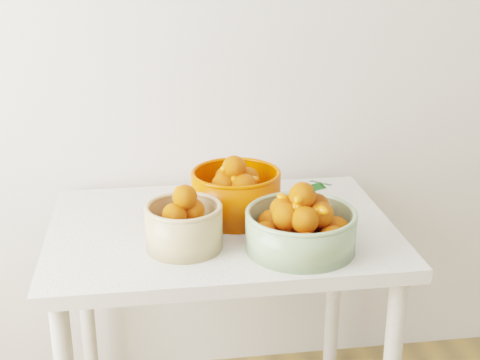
% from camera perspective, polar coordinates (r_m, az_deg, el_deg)
% --- Properties ---
extents(table, '(1.00, 0.70, 0.75)m').
position_cam_1_polar(table, '(2.00, -1.57, -6.40)').
color(table, silver).
rests_on(table, ground).
extents(bowl_cream, '(0.27, 0.27, 0.18)m').
position_cam_1_polar(bowl_cream, '(1.80, -4.79, -3.79)').
color(bowl_cream, tan).
rests_on(bowl_cream, table).
extents(bowl_green, '(0.37, 0.37, 0.19)m').
position_cam_1_polar(bowl_green, '(1.80, 5.26, -3.95)').
color(bowl_green, gray).
rests_on(bowl_green, table).
extents(bowl_orange, '(0.33, 0.33, 0.19)m').
position_cam_1_polar(bowl_orange, '(1.99, -0.35, -1.07)').
color(bowl_orange, '#E33B00').
rests_on(bowl_orange, table).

